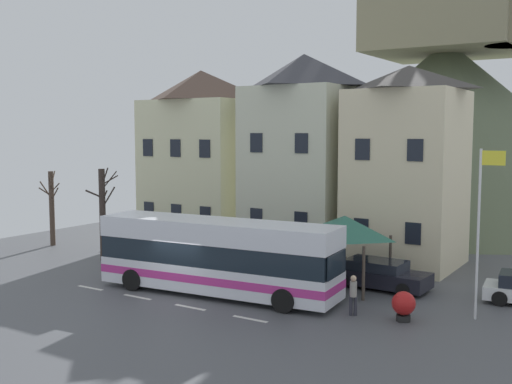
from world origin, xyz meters
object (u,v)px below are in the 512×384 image
(hilltop_castle, at_px, (445,123))
(pedestrian_00, at_px, (321,278))
(bare_tree_00, at_px, (52,207))
(transit_bus, at_px, (217,257))
(townhouse_00, at_px, (202,157))
(bus_shelter, at_px, (345,227))
(pedestrian_02, at_px, (342,279))
(townhouse_01, at_px, (303,155))
(harbour_buoy, at_px, (404,305))
(pedestrian_01, at_px, (353,293))
(parked_car_00, at_px, (144,239))
(bare_tree_01, at_px, (103,213))
(parked_car_02, at_px, (217,249))
(flagpole, at_px, (481,221))
(townhouse_02, at_px, (407,167))
(parked_car_03, at_px, (379,274))
(public_bench, at_px, (332,263))

(hilltop_castle, height_order, pedestrian_00, hilltop_castle)
(pedestrian_00, xyz_separation_m, bare_tree_00, (-20.26, 1.82, 1.71))
(transit_bus, bearing_deg, townhouse_00, 125.11)
(bus_shelter, height_order, pedestrian_02, bus_shelter)
(townhouse_00, xyz_separation_m, pedestrian_00, (12.94, -8.15, -4.85))
(townhouse_00, height_order, townhouse_01, townhouse_01)
(townhouse_00, relative_size, harbour_buoy, 9.64)
(transit_bus, xyz_separation_m, bus_shelter, (4.31, 4.29, 1.18))
(pedestrian_00, bearing_deg, pedestrian_01, -38.80)
(parked_car_00, xyz_separation_m, bare_tree_01, (0.27, -3.62, 2.09))
(townhouse_00, distance_m, bare_tree_01, 8.47)
(pedestrian_01, bearing_deg, parked_car_00, 160.80)
(parked_car_02, distance_m, pedestrian_01, 12.38)
(townhouse_00, xyz_separation_m, parked_car_02, (4.33, -4.30, -5.02))
(flagpole, bearing_deg, pedestrian_01, -153.77)
(bus_shelter, relative_size, flagpole, 0.54)
(townhouse_01, height_order, bus_shelter, townhouse_01)
(townhouse_02, xyz_separation_m, harbour_buoy, (3.36, -9.93, -4.78))
(bus_shelter, xyz_separation_m, parked_car_00, (-14.45, 1.84, -2.24))
(harbour_buoy, bearing_deg, townhouse_00, 150.68)
(transit_bus, height_order, harbour_buoy, transit_bus)
(townhouse_00, height_order, pedestrian_00, townhouse_00)
(townhouse_01, xyz_separation_m, parked_car_03, (7.11, -5.67, -5.31))
(townhouse_00, height_order, pedestrian_01, townhouse_00)
(bus_shelter, height_order, public_bench, bus_shelter)
(townhouse_00, height_order, hilltop_castle, hilltop_castle)
(transit_bus, bearing_deg, townhouse_01, 91.95)
(pedestrian_01, bearing_deg, townhouse_00, 146.71)
(parked_car_02, height_order, pedestrian_01, pedestrian_01)
(parked_car_02, distance_m, pedestrian_02, 10.29)
(public_bench, bearing_deg, harbour_buoy, -45.89)
(townhouse_02, relative_size, transit_bus, 0.94)
(pedestrian_00, bearing_deg, bare_tree_00, 174.87)
(pedestrian_02, bearing_deg, townhouse_01, 127.45)
(pedestrian_00, height_order, flagpole, flagpole)
(pedestrian_02, distance_m, harbour_buoy, 3.74)
(pedestrian_00, relative_size, pedestrian_01, 0.95)
(public_bench, distance_m, flagpole, 10.01)
(parked_car_00, distance_m, pedestrian_01, 17.60)
(flagpole, bearing_deg, parked_car_00, 170.12)
(bus_shelter, distance_m, harbour_buoy, 5.91)
(parked_car_03, height_order, flagpole, flagpole)
(parked_car_02, distance_m, parked_car_03, 10.31)
(parked_car_00, height_order, flagpole, flagpole)
(parked_car_02, bearing_deg, pedestrian_02, -14.53)
(townhouse_01, height_order, townhouse_02, townhouse_01)
(transit_bus, bearing_deg, harbour_buoy, -0.51)
(pedestrian_02, height_order, harbour_buoy, pedestrian_02)
(transit_bus, bearing_deg, hilltop_castle, 82.64)
(townhouse_02, bearing_deg, parked_car_02, -154.63)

